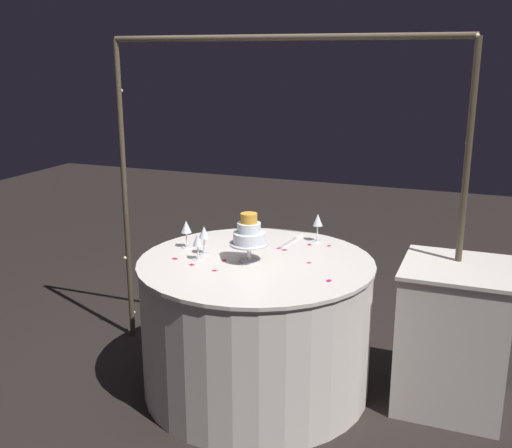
# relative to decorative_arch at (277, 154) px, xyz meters

# --- Properties ---
(ground_plane) EXTENTS (12.00, 12.00, 0.00)m
(ground_plane) POSITION_rel_decorative_arch_xyz_m (-0.00, -0.33, -1.35)
(ground_plane) COLOR black
(decorative_arch) EXTENTS (2.18, 0.06, 2.02)m
(decorative_arch) POSITION_rel_decorative_arch_xyz_m (0.00, 0.00, 0.00)
(decorative_arch) COLOR #473D2D
(decorative_arch) RESTS_ON ground
(main_table) EXTENTS (1.34, 1.34, 0.80)m
(main_table) POSITION_rel_decorative_arch_xyz_m (-0.00, -0.33, -0.95)
(main_table) COLOR silver
(main_table) RESTS_ON ground
(side_table) EXTENTS (0.59, 0.59, 0.82)m
(side_table) POSITION_rel_decorative_arch_xyz_m (1.07, -0.09, -0.94)
(side_table) COLOR silver
(side_table) RESTS_ON ground
(tiered_cake) EXTENTS (0.22, 0.22, 0.28)m
(tiered_cake) POSITION_rel_decorative_arch_xyz_m (-0.03, -0.36, -0.40)
(tiered_cake) COLOR silver
(tiered_cake) RESTS_ON main_table
(wine_glass_0) EXTENTS (0.06, 0.06, 0.17)m
(wine_glass_0) POSITION_rel_decorative_arch_xyz_m (-0.32, -0.33, -0.43)
(wine_glass_0) COLOR silver
(wine_glass_0) RESTS_ON main_table
(wine_glass_1) EXTENTS (0.06, 0.06, 0.16)m
(wine_glass_1) POSITION_rel_decorative_arch_xyz_m (-0.31, -0.44, -0.44)
(wine_glass_1) COLOR silver
(wine_glass_1) RESTS_ON main_table
(wine_glass_2) EXTENTS (0.06, 0.06, 0.18)m
(wine_glass_2) POSITION_rel_decorative_arch_xyz_m (0.22, 0.15, -0.42)
(wine_glass_2) COLOR silver
(wine_glass_2) RESTS_ON main_table
(wine_glass_3) EXTENTS (0.06, 0.06, 0.17)m
(wine_glass_3) POSITION_rel_decorative_arch_xyz_m (-0.48, -0.26, -0.43)
(wine_glass_3) COLOR silver
(wine_glass_3) RESTS_ON main_table
(cake_knife) EXTENTS (0.06, 0.30, 0.01)m
(cake_knife) POSITION_rel_decorative_arch_xyz_m (0.07, 0.10, -0.55)
(cake_knife) COLOR silver
(cake_knife) RESTS_ON main_table
(rose_petal_0) EXTENTS (0.04, 0.04, 0.00)m
(rose_petal_0) POSITION_rel_decorative_arch_xyz_m (-0.44, -0.47, -0.55)
(rose_petal_0) COLOR #C61951
(rose_petal_0) RESTS_ON main_table
(rose_petal_1) EXTENTS (0.03, 0.02, 0.00)m
(rose_petal_1) POSITION_rel_decorative_arch_xyz_m (0.29, -0.26, -0.55)
(rose_petal_1) COLOR #C61951
(rose_petal_1) RESTS_ON main_table
(rose_petal_2) EXTENTS (0.04, 0.04, 0.00)m
(rose_petal_2) POSITION_rel_decorative_arch_xyz_m (0.20, 0.06, -0.55)
(rose_petal_2) COLOR #C61951
(rose_petal_2) RESTS_ON main_table
(rose_petal_3) EXTENTS (0.04, 0.03, 0.00)m
(rose_petal_3) POSITION_rel_decorative_arch_xyz_m (0.09, -0.10, -0.55)
(rose_petal_3) COLOR #C61951
(rose_petal_3) RESTS_ON main_table
(rose_petal_4) EXTENTS (0.03, 0.04, 0.00)m
(rose_petal_4) POSITION_rel_decorative_arch_xyz_m (-0.17, -0.40, -0.55)
(rose_petal_4) COLOR #C61951
(rose_petal_4) RESTS_ON main_table
(rose_petal_5) EXTENTS (0.04, 0.03, 0.00)m
(rose_petal_5) POSITION_rel_decorative_arch_xyz_m (-0.30, -0.53, -0.55)
(rose_petal_5) COLOR #C61951
(rose_petal_5) RESTS_ON main_table
(rose_petal_6) EXTENTS (0.04, 0.04, 0.00)m
(rose_petal_6) POSITION_rel_decorative_arch_xyz_m (-0.12, -0.17, -0.55)
(rose_petal_6) COLOR #C61951
(rose_petal_6) RESTS_ON main_table
(rose_petal_7) EXTENTS (0.03, 0.03, 0.00)m
(rose_petal_7) POSITION_rel_decorative_arch_xyz_m (0.05, -0.08, -0.55)
(rose_petal_7) COLOR #C61951
(rose_petal_7) RESTS_ON main_table
(rose_petal_8) EXTENTS (0.04, 0.03, 0.00)m
(rose_petal_8) POSITION_rel_decorative_arch_xyz_m (-0.15, -0.57, -0.55)
(rose_petal_8) COLOR #C61951
(rose_petal_8) RESTS_ON main_table
(rose_petal_9) EXTENTS (0.03, 0.04, 0.00)m
(rose_petal_9) POSITION_rel_decorative_arch_xyz_m (0.46, -0.50, -0.55)
(rose_petal_9) COLOR #C61951
(rose_petal_9) RESTS_ON main_table
(rose_petal_10) EXTENTS (0.03, 0.03, 0.00)m
(rose_petal_10) POSITION_rel_decorative_arch_xyz_m (0.31, 0.08, -0.55)
(rose_petal_10) COLOR #C61951
(rose_petal_10) RESTS_ON main_table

